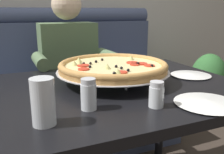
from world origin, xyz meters
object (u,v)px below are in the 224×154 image
at_px(plate_near_left, 191,74).
at_px(drinking_glass, 43,105).
at_px(booth_bench, 73,97).
at_px(pizza, 113,67).
at_px(shaker_oregano, 157,96).
at_px(plate_near_right, 207,102).
at_px(potted_plant, 208,84).
at_px(diner_main, 72,68).
at_px(shaker_parmesan, 89,96).
at_px(dining_table, 121,103).

relative_size(plate_near_left, drinking_glass, 1.44).
bearing_deg(booth_bench, pizza, -90.69).
height_order(booth_bench, shaker_oregano, booth_bench).
bearing_deg(plate_near_right, plate_near_left, 57.30).
relative_size(drinking_glass, potted_plant, 0.21).
relative_size(diner_main, drinking_glass, 8.50).
distance_m(booth_bench, plate_near_left, 1.08).
bearing_deg(shaker_oregano, booth_bench, 90.06).
bearing_deg(plate_near_left, potted_plant, 40.22).
bearing_deg(shaker_parmesan, diner_main, 79.13).
distance_m(diner_main, potted_plant, 1.45).
relative_size(pizza, shaker_oregano, 5.73).
bearing_deg(shaker_oregano, pizza, 91.82).
bearing_deg(potted_plant, shaker_parmesan, -147.43).
distance_m(pizza, drinking_glass, 0.53).
bearing_deg(dining_table, plate_near_left, 1.22).
bearing_deg(drinking_glass, diner_main, 70.54).
relative_size(booth_bench, dining_table, 1.40).
distance_m(drinking_glass, potted_plant, 2.10).
distance_m(booth_bench, shaker_parmesan, 1.25).
height_order(plate_near_right, potted_plant, plate_near_right).
relative_size(pizza, drinking_glass, 3.71).
height_order(dining_table, shaker_parmesan, shaker_parmesan).
distance_m(shaker_oregano, drinking_glass, 0.40).
xyz_separation_m(booth_bench, drinking_glass, (-0.40, -1.22, 0.43)).
relative_size(shaker_oregano, drinking_glass, 0.65).
xyz_separation_m(booth_bench, shaker_oregano, (0.00, -1.24, 0.40)).
bearing_deg(shaker_oregano, plate_near_left, 36.05).
height_order(plate_near_right, drinking_glass, drinking_glass).
relative_size(dining_table, plate_near_right, 4.72).
xyz_separation_m(booth_bench, plate_near_right, (0.19, -1.29, 0.37)).
bearing_deg(plate_near_left, shaker_parmesan, -160.59).
bearing_deg(pizza, shaker_parmesan, -127.33).
relative_size(dining_table, drinking_glass, 7.84).
bearing_deg(plate_near_left, dining_table, -178.78).
bearing_deg(diner_main, drinking_glass, -109.46).
distance_m(diner_main, plate_near_left, 0.82).
height_order(dining_table, pizza, pizza).
bearing_deg(dining_table, shaker_parmesan, -136.33).
bearing_deg(diner_main, shaker_parmesan, -100.87).
bearing_deg(dining_table, drinking_glass, -144.31).
xyz_separation_m(dining_table, shaker_parmesan, (-0.24, -0.22, 0.14)).
height_order(dining_table, shaker_oregano, shaker_oregano).
distance_m(dining_table, shaker_oregano, 0.33).
height_order(dining_table, diner_main, diner_main).
relative_size(shaker_parmesan, potted_plant, 0.16).
bearing_deg(shaker_oregano, shaker_parmesan, 162.00).
bearing_deg(pizza, shaker_oregano, -88.18).
bearing_deg(booth_bench, drinking_glass, -108.18).
distance_m(shaker_parmesan, drinking_glass, 0.18).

